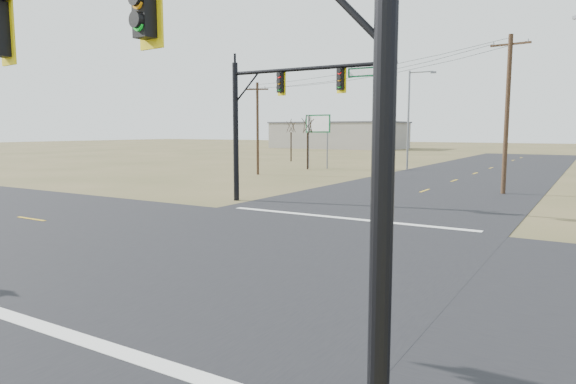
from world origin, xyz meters
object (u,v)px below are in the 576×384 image
object	(u,v)px
mast_arm_far	(278,101)
bare_tree_a	(308,124)
mast_arm_near	(161,50)
utility_pole_near	(507,113)
utility_pole_far	(258,127)
highway_sign	(318,130)
bare_tree_b	(291,126)
streetlight_c	(411,115)

from	to	relation	value
mast_arm_far	bare_tree_a	size ratio (longest dim) A/B	1.63
mast_arm_near	utility_pole_near	size ratio (longest dim) A/B	1.06
utility_pole_near	bare_tree_a	size ratio (longest dim) A/B	1.67
utility_pole_far	highway_sign	distance (m)	9.63
mast_arm_far	highway_sign	size ratio (longest dim) A/B	1.70
utility_pole_far	highway_sign	world-z (taller)	utility_pole_far
mast_arm_far	bare_tree_a	world-z (taller)	mast_arm_far
mast_arm_near	utility_pole_near	world-z (taller)	utility_pole_near
utility_pole_near	mast_arm_near	bearing A→B (deg)	-91.74
mast_arm_near	highway_sign	distance (m)	46.16
utility_pole_near	bare_tree_b	distance (m)	36.49
mast_arm_near	streetlight_c	world-z (taller)	streetlight_c
bare_tree_a	mast_arm_near	bearing A→B (deg)	-63.82
mast_arm_far	bare_tree_a	xyz separation A→B (m)	(-10.79, 22.64, -0.90)
mast_arm_far	bare_tree_a	bearing A→B (deg)	125.73
utility_pole_far	streetlight_c	distance (m)	16.11
mast_arm_near	bare_tree_b	xyz separation A→B (m)	(-28.08, 50.72, -0.66)
utility_pole_near	highway_sign	bearing A→B (deg)	146.77
highway_sign	bare_tree_a	bearing A→B (deg)	-92.74
mast_arm_far	bare_tree_b	xyz separation A→B (m)	(-19.18, 33.32, -0.96)
streetlight_c	mast_arm_near	bearing A→B (deg)	-96.28
bare_tree_b	mast_arm_near	bearing A→B (deg)	-61.04
mast_arm_near	highway_sign	xyz separation A→B (m)	(-19.46, 41.83, -1.24)
mast_arm_near	bare_tree_a	world-z (taller)	mast_arm_near
highway_sign	bare_tree_a	distance (m)	1.92
streetlight_c	bare_tree_a	size ratio (longest dim) A/B	1.69
mast_arm_near	highway_sign	bearing A→B (deg)	120.83
mast_arm_near	utility_pole_far	distance (m)	38.25
utility_pole_near	highway_sign	distance (m)	24.33
mast_arm_near	streetlight_c	xyz separation A→B (m)	(-10.56, 44.87, 0.31)
utility_pole_far	bare_tree_b	size ratio (longest dim) A/B	1.43
mast_arm_far	streetlight_c	bearing A→B (deg)	103.71
mast_arm_near	bare_tree_b	size ratio (longest dim) A/B	1.82
streetlight_c	bare_tree_b	distance (m)	18.49
utility_pole_far	bare_tree_a	xyz separation A→B (m)	(0.83, 7.77, 0.33)
utility_pole_near	streetlight_c	distance (m)	19.96
mast_arm_near	mast_arm_far	distance (m)	19.54
mast_arm_near	bare_tree_a	bearing A→B (deg)	122.06
mast_arm_far	utility_pole_far	xyz separation A→B (m)	(-11.62, 14.86, -1.23)
utility_pole_near	utility_pole_far	world-z (taller)	utility_pole_near
mast_arm_near	utility_pole_near	distance (m)	28.53
streetlight_c	bare_tree_a	xyz separation A→B (m)	(-9.12, -4.84, -0.91)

